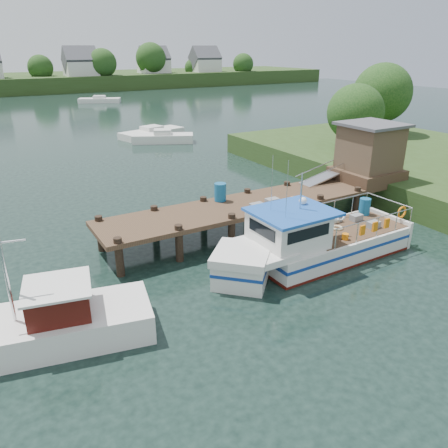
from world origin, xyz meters
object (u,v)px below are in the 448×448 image
work_boat (33,327)px  moored_c (152,133)px  lobster_boat (310,243)px  moored_b (163,138)px  dock (334,170)px  moored_far (100,100)px

work_boat → moored_c: bearing=73.9°
lobster_boat → moored_b: size_ratio=1.67×
work_boat → lobster_boat: bearing=12.1°
dock → moored_far: size_ratio=2.49×
dock → work_boat: (-15.53, -4.13, -1.62)m
moored_far → dock: bearing=-82.8°
moored_far → moored_c: 30.75m
moored_b → dock: bearing=-97.2°
dock → work_boat: bearing=-165.1°
work_boat → moored_far: (18.42, 59.24, -0.22)m
dock → lobster_boat: bearing=-140.9°
dock → moored_b: 21.38m
lobster_boat → work_boat: lobster_boat is taller
work_boat → moored_far: size_ratio=1.12×
work_boat → dock: bearing=26.6°
moored_far → moored_b: 34.00m
work_boat → moored_b: bearing=71.4°
work_boat → moored_b: (14.86, 25.43, -0.17)m
dock → moored_b: bearing=91.8°
moored_c → lobster_boat: bearing=-105.0°
dock → moored_b: dock is taller
moored_far → work_boat: bearing=-97.0°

